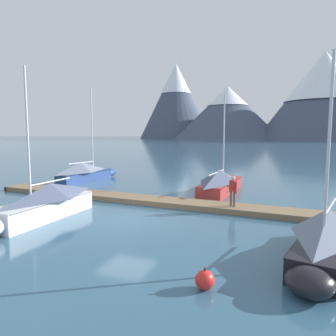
{
  "coord_description": "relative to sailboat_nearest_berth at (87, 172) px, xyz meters",
  "views": [
    {
      "loc": [
        7.35,
        -13.64,
        4.36
      ],
      "look_at": [
        0.0,
        6.0,
        2.0
      ],
      "focal_mm": 33.43,
      "sensor_mm": 36.0,
      "label": 1
    }
  ],
  "objects": [
    {
      "name": "mooring_buoy_inner_mooring",
      "position": [
        14.86,
        -15.66,
        -0.55
      ],
      "size": [
        0.55,
        0.55,
        0.63
      ],
      "color": "red",
      "rests_on": "ground"
    },
    {
      "name": "ground_plane",
      "position": [
        9.47,
        -10.17,
        -0.83
      ],
      "size": [
        700.0,
        700.0,
        0.0
      ],
      "primitive_type": "plane",
      "color": "#335B75"
    },
    {
      "name": "mountain_shoulder_ridge",
      "position": [
        38.54,
        200.23,
        28.9
      ],
      "size": [
        81.87,
        81.87,
        55.5
      ],
      "color": "#424C60",
      "rests_on": "ground"
    },
    {
      "name": "mountain_central_massif",
      "position": [
        -21.95,
        198.76,
        18.05
      ],
      "size": [
        74.8,
        74.8,
        36.6
      ],
      "color": "#424C60",
      "rests_on": "ground"
    },
    {
      "name": "mountain_west_summit",
      "position": [
        -65.39,
        213.85,
        29.53
      ],
      "size": [
        56.81,
        56.81,
        58.44
      ],
      "color": "#424C60",
      "rests_on": "ground"
    },
    {
      "name": "dock",
      "position": [
        9.47,
        -6.17,
        -0.68
      ],
      "size": [
        24.84,
        3.38,
        0.3
      ],
      "color": "#846B4C",
      "rests_on": "ground"
    },
    {
      "name": "sailboat_mid_dock_starboard",
      "position": [
        18.24,
        -12.25,
        -0.01
      ],
      "size": [
        2.89,
        6.48,
        6.89
      ],
      "color": "black",
      "rests_on": "ground"
    },
    {
      "name": "sailboat_nearest_berth",
      "position": [
        0.0,
        0.0,
        0.0
      ],
      "size": [
        2.57,
        7.09,
        8.44
      ],
      "color": "navy",
      "rests_on": "ground"
    },
    {
      "name": "sailboat_mid_dock_port",
      "position": [
        12.52,
        -1.09,
        -0.0
      ],
      "size": [
        2.34,
        7.76,
        7.31
      ],
      "color": "#B2332D",
      "rests_on": "ground"
    },
    {
      "name": "person_on_dock",
      "position": [
        14.22,
        -6.63,
        0.43
      ],
      "size": [
        0.47,
        0.41,
        1.69
      ],
      "color": "brown",
      "rests_on": "dock"
    },
    {
      "name": "sailboat_second_berth",
      "position": [
        5.46,
        -11.58,
        0.01
      ],
      "size": [
        1.95,
        6.86,
        7.45
      ],
      "color": "white",
      "rests_on": "ground"
    }
  ]
}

